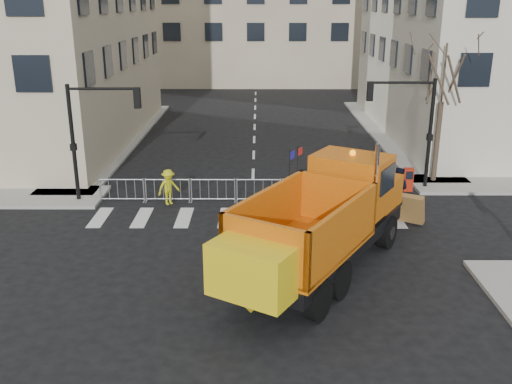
{
  "coord_description": "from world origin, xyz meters",
  "views": [
    {
      "loc": [
        0.28,
        -17.26,
        8.81
      ],
      "look_at": [
        0.2,
        2.5,
        2.17
      ],
      "focal_mm": 40.0,
      "sensor_mm": 36.0,
      "label": 1
    }
  ],
  "objects_px": {
    "cop_a": "(350,194)",
    "cop_c": "(383,189)",
    "worker": "(169,187)",
    "cop_b": "(397,189)",
    "newspaper_box": "(408,180)",
    "plow_truck": "(322,220)"
  },
  "relations": [
    {
      "from": "cop_a",
      "to": "newspaper_box",
      "type": "bearing_deg",
      "value": -179.97
    },
    {
      "from": "plow_truck",
      "to": "cop_b",
      "type": "distance_m",
      "value": 7.35
    },
    {
      "from": "cop_c",
      "to": "newspaper_box",
      "type": "height_order",
      "value": "cop_c"
    },
    {
      "from": "plow_truck",
      "to": "newspaper_box",
      "type": "height_order",
      "value": "plow_truck"
    },
    {
      "from": "worker",
      "to": "newspaper_box",
      "type": "height_order",
      "value": "worker"
    },
    {
      "from": "cop_a",
      "to": "worker",
      "type": "height_order",
      "value": "cop_a"
    },
    {
      "from": "cop_a",
      "to": "newspaper_box",
      "type": "relative_size",
      "value": 1.62
    },
    {
      "from": "newspaper_box",
      "to": "cop_c",
      "type": "bearing_deg",
      "value": -122.13
    },
    {
      "from": "cop_a",
      "to": "cop_c",
      "type": "bearing_deg",
      "value": 152.48
    },
    {
      "from": "newspaper_box",
      "to": "plow_truck",
      "type": "bearing_deg",
      "value": -117.5
    },
    {
      "from": "newspaper_box",
      "to": "cop_a",
      "type": "bearing_deg",
      "value": -136.39
    },
    {
      "from": "worker",
      "to": "cop_c",
      "type": "bearing_deg",
      "value": -39.53
    },
    {
      "from": "plow_truck",
      "to": "cop_c",
      "type": "distance_m",
      "value": 7.05
    },
    {
      "from": "cop_c",
      "to": "newspaper_box",
      "type": "relative_size",
      "value": 1.86
    },
    {
      "from": "cop_a",
      "to": "cop_c",
      "type": "xyz_separation_m",
      "value": [
        1.51,
        0.34,
        0.13
      ]
    },
    {
      "from": "plow_truck",
      "to": "worker",
      "type": "relative_size",
      "value": 6.92
    },
    {
      "from": "plow_truck",
      "to": "cop_a",
      "type": "bearing_deg",
      "value": 13.26
    },
    {
      "from": "cop_c",
      "to": "worker",
      "type": "bearing_deg",
      "value": -71.08
    },
    {
      "from": "plow_truck",
      "to": "cop_c",
      "type": "height_order",
      "value": "plow_truck"
    },
    {
      "from": "cop_b",
      "to": "newspaper_box",
      "type": "distance_m",
      "value": 2.64
    },
    {
      "from": "cop_a",
      "to": "newspaper_box",
      "type": "distance_m",
      "value": 4.2
    },
    {
      "from": "cop_b",
      "to": "newspaper_box",
      "type": "xyz_separation_m",
      "value": [
        1.08,
        2.39,
        -0.3
      ]
    }
  ]
}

